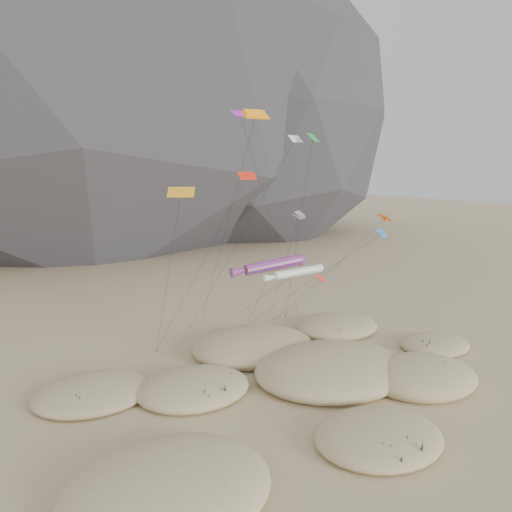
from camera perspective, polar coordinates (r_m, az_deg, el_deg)
The scene contains 9 objects.
ground at distance 50.90m, azimuth 9.00°, elevation -15.45°, with size 500.00×500.00×0.00m, color #CCB789.
dunes at distance 52.25m, azimuth 4.09°, elevation -13.81°, with size 50.25×33.44×3.56m.
dune_grass at distance 52.38m, azimuth 5.08°, elevation -13.57°, with size 40.05×30.34×1.60m.
kite_stakes at distance 70.14m, azimuth -1.49°, elevation -7.86°, with size 25.13×5.94×0.30m.
rainbow_tube_kite at distance 55.95m, azimuth 1.74°, elevation -1.06°, with size 10.09×14.65×12.02m.
white_tube_kite at distance 54.19m, azimuth 4.53°, elevation -1.90°, with size 7.27×16.07×11.31m.
orange_parafoil at distance 53.25m, azimuth -0.13°, elevation 15.54°, with size 3.10×18.09×27.72m.
multi_parafoil at distance 58.33m, azimuth 4.94°, elevation 4.56°, with size 4.33×12.41×16.85m.
delta_kites at distance 57.84m, azimuth 4.33°, elevation 7.58°, with size 28.58×20.13×27.98m.
Camera 1 is at (-30.35, -34.45, 21.99)m, focal length 35.00 mm.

